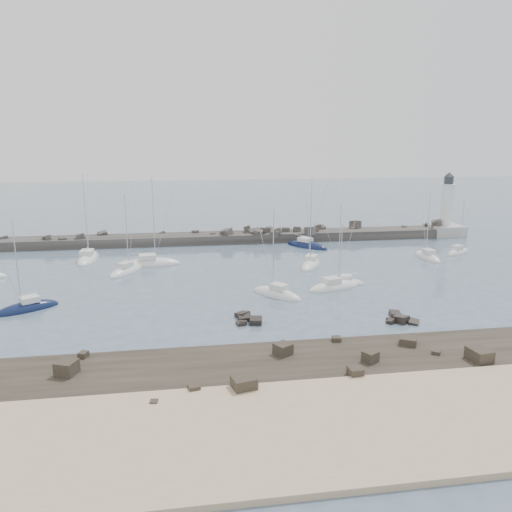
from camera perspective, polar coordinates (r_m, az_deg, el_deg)
The scene contains 18 objects.
ground at distance 67.92m, azimuth 1.15°, elevation -4.70°, with size 400.00×400.00×0.00m, color #495E72.
sand_strip at distance 39.55m, azimuth 9.62°, elevation -18.89°, with size 140.00×14.00×1.00m, color #C8B08B.
rock_shelf at distance 47.97m, azimuth 6.09°, elevation -12.65°, with size 140.00×12.00×2.00m.
rock_cluster_near at distance 59.25m, azimuth -1.13°, elevation -7.28°, with size 3.17×4.40×1.49m.
rock_cluster_far at distance 61.67m, azimuth 16.22°, elevation -7.06°, with size 4.08×4.58×1.64m.
breakwater at distance 103.78m, azimuth -6.35°, elevation 1.69°, with size 115.00×7.88×5.05m.
lighthouse at distance 118.48m, azimuth 20.81°, elevation 3.72°, with size 7.00×7.00×14.60m.
sailboat_1 at distance 93.30m, azimuth -18.66°, elevation -0.33°, with size 3.60×10.37×16.16m.
sailboat_2 at distance 69.04m, azimuth -24.67°, elevation -5.52°, with size 7.87×6.19×12.49m.
sailboat_3 at distance 82.89m, azimuth -14.58°, elevation -1.71°, with size 6.36×8.79×13.62m.
sailboat_4 at distance 86.59m, azimuth -11.94°, elevation -0.93°, with size 10.17×3.65×15.79m.
sailboat_5 at distance 68.45m, azimuth 2.39°, elevation -4.43°, with size 7.10×7.68×12.84m.
sailboat_6 at distance 84.73m, azimuth 6.26°, elevation -1.03°, with size 6.34×8.75×13.61m.
sailboat_7 at distance 72.53m, azimuth 8.90°, elevation -3.57°, with size 8.69×4.98×13.17m.
sailboat_8 at distance 99.51m, azimuth 5.85°, elevation 1.12°, with size 8.28×9.00×14.83m.
sailboat_9 at distance 74.71m, azimuth 9.97°, elevation -3.12°, with size 6.33×2.63×9.91m.
sailboat_10 at distance 94.53m, azimuth 19.00°, elevation -0.18°, with size 2.81×8.11×12.88m.
sailboat_12 at distance 100.85m, azimuth 22.10°, elevation 0.37°, with size 6.87×5.51×11.04m.
Camera 1 is at (-11.22, -63.64, 20.91)m, focal length 35.00 mm.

